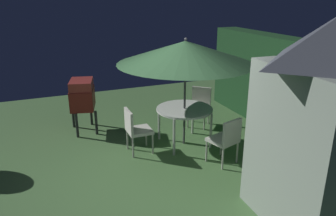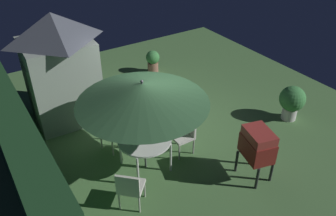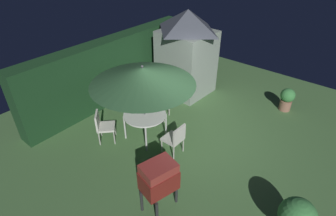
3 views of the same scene
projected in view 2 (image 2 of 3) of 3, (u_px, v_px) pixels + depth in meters
The scene contains 11 objects.
ground_plane at pixel (166, 129), 8.97m from camera, with size 11.00×11.00×0.00m, color #47703D.
hedge_backdrop at pixel (16, 143), 6.81m from camera, with size 6.56×0.57×2.11m.
garden_shed at pixel (60, 68), 8.67m from camera, with size 1.69×1.81×2.88m.
patio_table at pixel (145, 142), 7.39m from camera, with size 1.15×1.15×0.79m.
patio_umbrella at pixel (142, 93), 6.73m from camera, with size 2.68×2.68×2.21m.
bbq_grill at pixel (258, 145), 7.09m from camera, with size 0.80×0.66×1.20m.
chair_near_shed at pixel (110, 129), 8.11m from camera, with size 0.58×0.58×0.90m.
chair_far_side at pixel (130, 187), 6.55m from camera, with size 0.65×0.65×0.90m.
chair_toward_hedge at pixel (185, 133), 7.98m from camera, with size 0.46×0.47×0.90m.
potted_plant_by_shed at pixel (153, 61), 11.46m from camera, with size 0.45×0.45×0.77m.
potted_plant_by_grill at pixel (292, 101), 9.08m from camera, with size 0.68×0.68×0.96m.
Camera 2 is at (-6.11, 3.86, 5.35)m, focal length 37.02 mm.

